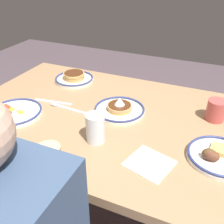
{
  "coord_description": "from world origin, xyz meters",
  "views": [
    {
      "loc": [
        -0.44,
        0.93,
        1.38
      ],
      "look_at": [
        -0.03,
        0.01,
        0.78
      ],
      "focal_mm": 41.65,
      "sensor_mm": 36.0,
      "label": 1
    }
  ],
  "objects": [
    {
      "name": "coffee_mug",
      "position": [
        -0.46,
        -0.16,
        0.8
      ],
      "size": [
        0.1,
        0.09,
        0.1
      ],
      "color": "#BF4C47",
      "rests_on": "dining_table"
    },
    {
      "name": "dining_table",
      "position": [
        0.0,
        0.0,
        0.64
      ],
      "size": [
        1.37,
        0.9,
        0.75
      ],
      "color": "#9B7753",
      "rests_on": "ground_plane"
    },
    {
      "name": "paper_napkin",
      "position": [
        -0.28,
        0.24,
        0.75
      ],
      "size": [
        0.18,
        0.18,
        0.0
      ],
      "primitive_type": "cube",
      "rotation": [
        0.0,
        0.0,
        -0.28
      ],
      "color": "white",
      "rests_on": "dining_table"
    },
    {
      "name": "plate_far_side",
      "position": [
        0.39,
        0.17,
        0.76
      ],
      "size": [
        0.25,
        0.25,
        0.04
      ],
      "color": "white",
      "rests_on": "dining_table"
    },
    {
      "name": "butter_knife",
      "position": [
        0.06,
        0.36,
        0.75
      ],
      "size": [
        0.21,
        0.11,
        0.01
      ],
      "color": "silver",
      "rests_on": "dining_table"
    },
    {
      "name": "tea_spoon",
      "position": [
        0.22,
        0.02,
        0.75
      ],
      "size": [
        0.21,
        0.03,
        0.01
      ],
      "color": "silver",
      "rests_on": "dining_table"
    },
    {
      "name": "plate_near_main",
      "position": [
        -0.05,
        -0.05,
        0.76
      ],
      "size": [
        0.24,
        0.24,
        0.08
      ],
      "color": "silver",
      "rests_on": "dining_table"
    },
    {
      "name": "ground_plane",
      "position": [
        0.0,
        0.0,
        0.0
      ],
      "size": [
        6.0,
        6.0,
        0.0
      ],
      "primitive_type": "plane",
      "color": "#4D4046"
    },
    {
      "name": "plate_far_companion",
      "position": [
        0.33,
        -0.27,
        0.77
      ],
      "size": [
        0.22,
        0.22,
        0.05
      ],
      "color": "silver",
      "rests_on": "dining_table"
    },
    {
      "name": "drinking_glass",
      "position": [
        -0.04,
        0.19,
        0.8
      ],
      "size": [
        0.08,
        0.08,
        0.12
      ],
      "color": "silver",
      "rests_on": "dining_table"
    },
    {
      "name": "fork_near",
      "position": [
        0.3,
        0.01,
        0.75
      ],
      "size": [
        0.2,
        0.05,
        0.01
      ],
      "color": "silver",
      "rests_on": "dining_table"
    },
    {
      "name": "plate_center_pancakes",
      "position": [
        -0.5,
        0.12,
        0.76
      ],
      "size": [
        0.23,
        0.23,
        0.05
      ],
      "color": "white",
      "rests_on": "dining_table"
    }
  ]
}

